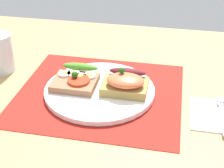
{
  "coord_description": "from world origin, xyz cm",
  "views": [
    {
      "loc": [
        16.02,
        -65.6,
        43.66
      ],
      "look_at": [
        3.0,
        0.0,
        2.97
      ],
      "focal_mm": 53.74,
      "sensor_mm": 36.0,
      "label": 1
    }
  ],
  "objects_px": {
    "sandwich_egg_tomato": "(76,79)",
    "fork": "(222,113)",
    "plate": "(100,90)",
    "drinking_glass": "(0,53)",
    "napkin": "(219,115)",
    "sandwich_salmon": "(125,83)"
  },
  "relations": [
    {
      "from": "plate",
      "to": "sandwich_salmon",
      "type": "bearing_deg",
      "value": -2.33
    },
    {
      "from": "sandwich_egg_tomato",
      "to": "fork",
      "type": "distance_m",
      "value": 0.34
    },
    {
      "from": "napkin",
      "to": "drinking_glass",
      "type": "bearing_deg",
      "value": 169.67
    },
    {
      "from": "drinking_glass",
      "to": "fork",
      "type": "bearing_deg",
      "value": -10.08
    },
    {
      "from": "fork",
      "to": "plate",
      "type": "bearing_deg",
      "value": 172.35
    },
    {
      "from": "fork",
      "to": "sandwich_egg_tomato",
      "type": "bearing_deg",
      "value": 172.16
    },
    {
      "from": "drinking_glass",
      "to": "napkin",
      "type": "bearing_deg",
      "value": -10.33
    },
    {
      "from": "sandwich_salmon",
      "to": "fork",
      "type": "height_order",
      "value": "sandwich_salmon"
    },
    {
      "from": "plate",
      "to": "sandwich_egg_tomato",
      "type": "relative_size",
      "value": 2.52
    },
    {
      "from": "plate",
      "to": "sandwich_egg_tomato",
      "type": "distance_m",
      "value": 0.06
    },
    {
      "from": "plate",
      "to": "fork",
      "type": "bearing_deg",
      "value": -7.65
    },
    {
      "from": "drinking_glass",
      "to": "sandwich_salmon",
      "type": "bearing_deg",
      "value": -10.67
    },
    {
      "from": "napkin",
      "to": "fork",
      "type": "height_order",
      "value": "fork"
    },
    {
      "from": "plate",
      "to": "napkin",
      "type": "height_order",
      "value": "plate"
    },
    {
      "from": "plate",
      "to": "sandwich_egg_tomato",
      "type": "bearing_deg",
      "value": 171.26
    },
    {
      "from": "plate",
      "to": "sandwich_salmon",
      "type": "height_order",
      "value": "sandwich_salmon"
    },
    {
      "from": "fork",
      "to": "drinking_glass",
      "type": "height_order",
      "value": "drinking_glass"
    },
    {
      "from": "sandwich_egg_tomato",
      "to": "sandwich_salmon",
      "type": "bearing_deg",
      "value": -5.5
    },
    {
      "from": "plate",
      "to": "sandwich_salmon",
      "type": "relative_size",
      "value": 2.48
    },
    {
      "from": "plate",
      "to": "drinking_glass",
      "type": "bearing_deg",
      "value": 167.56
    },
    {
      "from": "plate",
      "to": "napkin",
      "type": "bearing_deg",
      "value": -8.13
    },
    {
      "from": "plate",
      "to": "sandwich_salmon",
      "type": "distance_m",
      "value": 0.07
    }
  ]
}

